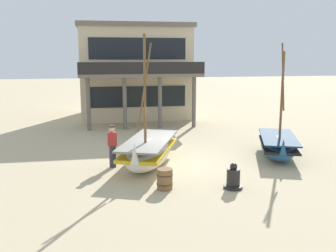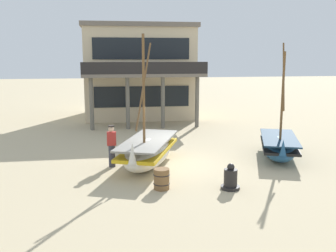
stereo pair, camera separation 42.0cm
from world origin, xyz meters
name	(u,v)px [view 2 (the right image)]	position (x,y,z in m)	size (l,w,h in m)	color
ground_plane	(172,164)	(0.00, 0.00, 0.00)	(120.00, 120.00, 0.00)	tan
fishing_boat_near_left	(148,151)	(-1.00, -0.12, 0.61)	(3.02, 4.55, 5.18)	silver
fishing_boat_centre_large	(279,146)	(4.76, 0.26, 0.52)	(2.64, 4.02, 4.92)	#23517A
fisherman_by_hull	(112,146)	(-2.43, -0.03, 0.83)	(0.36, 0.26, 1.68)	#33333D
capstan_winch	(230,179)	(1.44, -3.25, 0.34)	(0.64, 0.64, 0.88)	black
wooden_barrel	(162,179)	(-0.83, -2.92, 0.35)	(0.56, 0.56, 0.70)	brown
harbor_building_main	(138,71)	(-0.29, 12.80, 3.26)	(7.74, 8.28, 6.51)	beige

